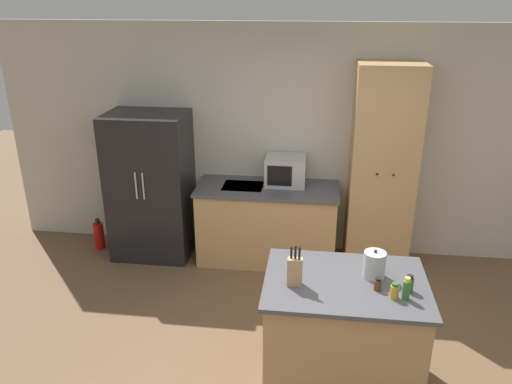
# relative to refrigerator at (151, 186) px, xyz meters

# --- Properties ---
(ground_plane) EXTENTS (14.00, 14.00, 0.00)m
(ground_plane) POSITION_rel_refrigerator_xyz_m (1.82, -1.97, -0.83)
(ground_plane) COLOR brown
(wall_back) EXTENTS (7.20, 0.06, 2.60)m
(wall_back) POSITION_rel_refrigerator_xyz_m (1.82, 0.36, 0.47)
(wall_back) COLOR beige
(wall_back) RESTS_ON ground_plane
(refrigerator) EXTENTS (0.88, 0.69, 1.67)m
(refrigerator) POSITION_rel_refrigerator_xyz_m (0.00, 0.00, 0.00)
(refrigerator) COLOR black
(refrigerator) RESTS_ON ground_plane
(back_counter) EXTENTS (1.56, 0.69, 0.88)m
(back_counter) POSITION_rel_refrigerator_xyz_m (1.33, 0.01, -0.39)
(back_counter) COLOR tan
(back_counter) RESTS_ON ground_plane
(pantry_cabinet) EXTENTS (0.67, 0.56, 2.24)m
(pantry_cabinet) POSITION_rel_refrigerator_xyz_m (2.55, 0.06, 0.28)
(pantry_cabinet) COLOR tan
(pantry_cabinet) RESTS_ON ground_plane
(kitchen_island) EXTENTS (1.19, 0.86, 0.92)m
(kitchen_island) POSITION_rel_refrigerator_xyz_m (2.10, -1.90, -0.37)
(kitchen_island) COLOR tan
(kitchen_island) RESTS_ON ground_plane
(microwave) EXTENTS (0.44, 0.38, 0.32)m
(microwave) POSITION_rel_refrigerator_xyz_m (1.52, 0.13, 0.21)
(microwave) COLOR #B2B5B7
(microwave) RESTS_ON back_counter
(knife_block) EXTENTS (0.11, 0.06, 0.31)m
(knife_block) POSITION_rel_refrigerator_xyz_m (1.73, -2.00, 0.20)
(knife_block) COLOR tan
(knife_block) RESTS_ON kitchen_island
(spice_bottle_tall_dark) EXTENTS (0.05, 0.05, 0.17)m
(spice_bottle_tall_dark) POSITION_rel_refrigerator_xyz_m (2.50, -2.08, 0.17)
(spice_bottle_tall_dark) COLOR #337033
(spice_bottle_tall_dark) RESTS_ON kitchen_island
(spice_bottle_short_red) EXTENTS (0.05, 0.05, 0.09)m
(spice_bottle_short_red) POSITION_rel_refrigerator_xyz_m (2.32, -1.99, 0.13)
(spice_bottle_short_red) COLOR #563319
(spice_bottle_short_red) RESTS_ON kitchen_island
(spice_bottle_amber_oil) EXTENTS (0.06, 0.06, 0.12)m
(spice_bottle_amber_oil) POSITION_rel_refrigerator_xyz_m (2.42, -2.08, 0.14)
(spice_bottle_amber_oil) COLOR gold
(spice_bottle_amber_oil) RESTS_ON kitchen_island
(spice_bottle_green_herb) EXTENTS (0.06, 0.06, 0.13)m
(spice_bottle_green_herb) POSITION_rel_refrigerator_xyz_m (2.54, -1.98, 0.15)
(spice_bottle_green_herb) COLOR #337033
(spice_bottle_green_herb) RESTS_ON kitchen_island
(kettle) EXTENTS (0.16, 0.16, 0.23)m
(kettle) POSITION_rel_refrigerator_xyz_m (2.31, -1.81, 0.19)
(kettle) COLOR #B2B5B7
(kettle) RESTS_ON kitchen_island
(fire_extinguisher) EXTENTS (0.12, 0.12, 0.38)m
(fire_extinguisher) POSITION_rel_refrigerator_xyz_m (-0.69, -0.01, -0.67)
(fire_extinguisher) COLOR red
(fire_extinguisher) RESTS_ON ground_plane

